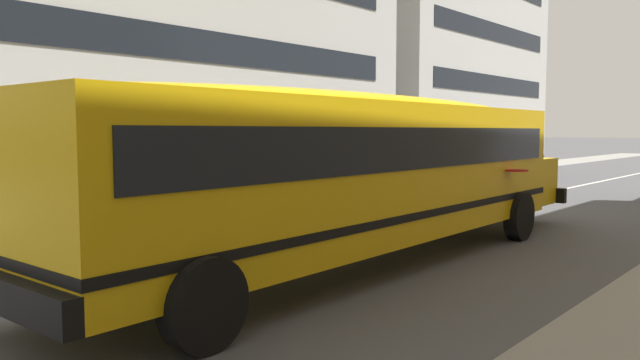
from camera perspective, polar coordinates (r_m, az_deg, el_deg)
ground_plane at (r=10.14m, az=-14.31°, el=-8.35°), size 400.00×400.00×0.00m
lane_centreline at (r=10.14m, az=-14.31°, el=-8.33°), size 110.00×0.16×0.01m
school_bus at (r=10.28m, az=3.71°, el=1.53°), size 12.84×3.05×2.86m
parked_car_dark_blue_far_corner at (r=31.91m, az=17.59°, el=1.89°), size 3.96×2.00×1.64m
parked_car_green_by_entrance at (r=24.06m, az=9.49°, el=1.21°), size 3.99×2.05×1.64m
apartment_block_far_right at (r=42.88m, az=8.57°, el=10.47°), size 17.54×11.96×13.30m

